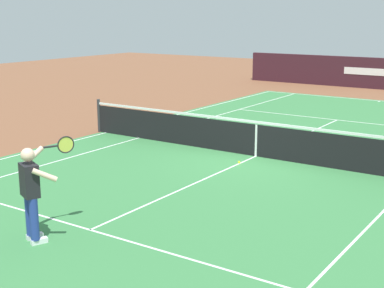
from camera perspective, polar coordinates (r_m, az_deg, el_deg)
ground_plane at (r=15.24m, az=6.58°, el=-1.26°), size 60.00×60.00×0.00m
court_slab at (r=15.24m, az=6.58°, el=-1.26°), size 24.20×11.40×0.00m
court_line_markings at (r=15.24m, az=6.58°, el=-1.25°), size 23.85×11.05×0.01m
tennis_net at (r=15.13m, az=6.63°, el=0.54°), size 0.10×11.70×1.08m
tennis_player_near at (r=9.69m, az=-16.14°, el=-4.52°), size 1.19×0.75×1.70m
tennis_ball at (r=14.47m, az=4.86°, el=-1.88°), size 0.07×0.07×0.07m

